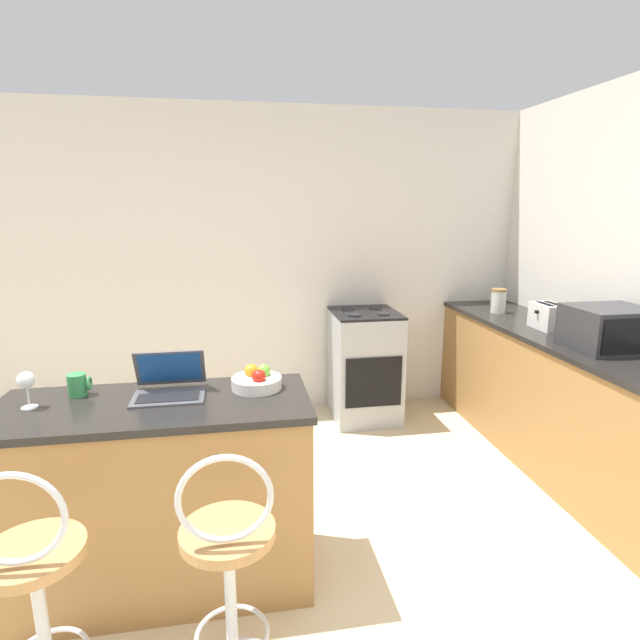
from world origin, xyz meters
name	(u,v)px	position (x,y,z in m)	size (l,w,h in m)	color
wall_back	(239,265)	(0.00, 2.72, 1.30)	(12.00, 0.06, 2.60)	silver
breakfast_bar	(160,496)	(-0.42, 0.62, 0.47)	(1.39, 0.57, 0.93)	#9E703D
counter_right	(587,416)	(2.17, 1.10, 0.47)	(0.62, 3.22, 0.93)	#9E703D
bar_stool_near	(37,605)	(-0.74, 0.01, 0.47)	(0.40, 0.40, 1.01)	silver
bar_stool_far	(230,581)	(-0.10, 0.01, 0.47)	(0.40, 0.40, 1.01)	silver
laptop	(169,384)	(-0.35, 0.71, 0.98)	(0.32, 0.26, 0.20)	#47474C
microwave	(609,328)	(2.19, 1.04, 1.06)	(0.46, 0.40, 0.26)	#2D2D30
toaster	(548,316)	(2.15, 1.58, 1.02)	(0.19, 0.25, 0.19)	silver
stove_range	(364,365)	(1.03, 2.38, 0.47)	(0.54, 0.60, 0.94)	#9EA3A8
mug_green	(78,385)	(-0.77, 0.77, 0.99)	(0.10, 0.08, 0.10)	#338447
mug_white	(496,299)	(2.25, 2.47, 0.98)	(0.10, 0.09, 0.10)	white
fruit_bowl	(257,381)	(0.05, 0.72, 0.97)	(0.24, 0.24, 0.11)	silver
storage_jar	(498,301)	(2.09, 2.15, 1.03)	(0.12, 0.12, 0.20)	silver
wine_glass_short	(26,382)	(-0.93, 0.65, 1.05)	(0.07, 0.07, 0.16)	silver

